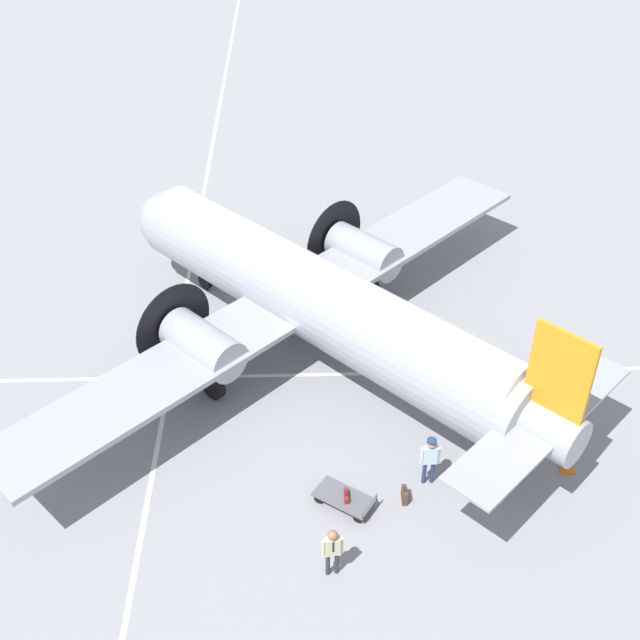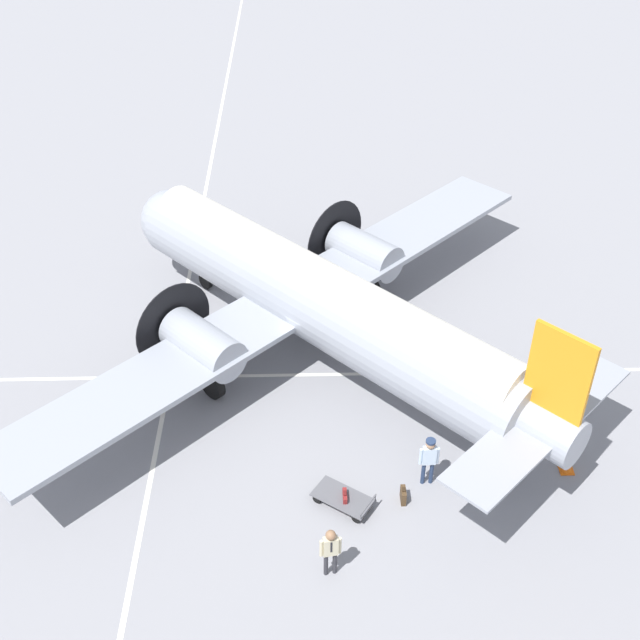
# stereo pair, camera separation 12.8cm
# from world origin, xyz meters

# --- Properties ---
(ground_plane) EXTENTS (300.00, 300.00, 0.00)m
(ground_plane) POSITION_xyz_m (0.00, 0.00, 0.00)
(ground_plane) COLOR gray
(apron_line_eastwest) EXTENTS (120.00, 0.16, 0.01)m
(apron_line_eastwest) POSITION_xyz_m (0.00, 5.47, 0.00)
(apron_line_eastwest) COLOR silver
(apron_line_eastwest) RESTS_ON ground_plane
(apron_line_northsouth) EXTENTS (0.16, 120.00, 0.01)m
(apron_line_northsouth) POSITION_xyz_m (-0.94, 0.00, 0.00)
(apron_line_northsouth) COLOR silver
(apron_line_northsouth) RESTS_ON ground_plane
(airliner_main) EXTENTS (20.00, 20.06, 6.10)m
(airliner_main) POSITION_xyz_m (0.32, 0.31, 2.62)
(airliner_main) COLOR #9399A3
(airliner_main) RESTS_ON ground_plane
(crew_foreground) EXTENTS (0.29, 0.60, 1.79)m
(crew_foreground) POSITION_xyz_m (-9.41, -0.05, 1.09)
(crew_foreground) COLOR #2D2D33
(crew_foreground) RESTS_ON ground_plane
(passenger_boarding) EXTENTS (0.32, 0.62, 1.84)m
(passenger_boarding) POSITION_xyz_m (-6.16, -3.17, 1.16)
(passenger_boarding) COLOR navy
(passenger_boarding) RESTS_ON ground_plane
(suitcase_near_door) EXTENTS (0.50, 0.12, 0.56)m
(suitcase_near_door) POSITION_xyz_m (-7.01, -0.57, 0.26)
(suitcase_near_door) COLOR maroon
(suitcase_near_door) RESTS_ON ground_plane
(suitcase_upright_spare) EXTENTS (0.45, 0.15, 0.53)m
(suitcase_upright_spare) POSITION_xyz_m (-6.88, -2.36, 0.25)
(suitcase_upright_spare) COLOR #47331E
(suitcase_upright_spare) RESTS_ON ground_plane
(baggage_cart) EXTENTS (1.78, 2.02, 0.56)m
(baggage_cart) POSITION_xyz_m (-6.98, -0.53, 0.27)
(baggage_cart) COLOR #56565B
(baggage_cart) RESTS_ON ground_plane
(traffic_cone) EXTENTS (0.46, 0.46, 0.60)m
(traffic_cone) POSITION_xyz_m (-5.78, -7.68, 0.28)
(traffic_cone) COLOR orange
(traffic_cone) RESTS_ON ground_plane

